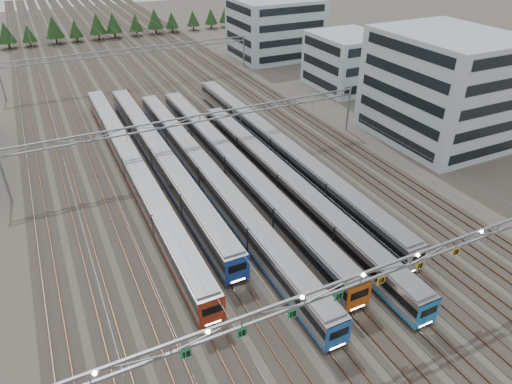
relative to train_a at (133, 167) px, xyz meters
name	(u,v)px	position (x,y,z in m)	size (l,w,h in m)	color
ground	(352,337)	(11.25, -38.92, -2.03)	(400.00, 400.00, 0.00)	#47423A
track_bed	(122,60)	(11.25, 61.08, -0.54)	(54.00, 260.00, 5.42)	#2D2823
train_a	(133,167)	(0.00, 0.00, 0.00)	(2.74, 64.64, 3.56)	black
train_b	(160,157)	(4.50, 1.17, 0.06)	(2.83, 58.35, 3.69)	black
train_c	(208,176)	(9.00, -7.45, 0.00)	(2.74, 64.71, 3.56)	black
train_d	(234,166)	(13.50, -6.33, 0.07)	(2.85, 60.82, 3.71)	black
train_e	(286,183)	(18.00, -14.06, -0.03)	(2.70, 54.46, 3.51)	black
train_f	(278,147)	(22.50, -3.49, 0.04)	(2.79, 62.93, 3.63)	black
gantry_near	(361,281)	(11.20, -39.04, 5.06)	(56.36, 0.61, 8.08)	gray
gantry_mid	(200,124)	(11.25, 1.08, 4.36)	(56.36, 0.36, 8.00)	gray
gantry_far	(133,55)	(11.25, 46.08, 4.36)	(56.36, 0.36, 8.00)	gray
depot_bldg_south	(442,88)	(51.09, -8.13, 6.98)	(18.00, 22.00, 18.01)	#98AFB6
depot_bldg_mid	(347,61)	(53.44, 21.56, 3.86)	(14.00, 16.00, 11.79)	#98AFB6
depot_bldg_north	(275,28)	(51.46, 51.83, 5.58)	(22.00, 18.00, 15.22)	#98AFB6
treeline	(106,25)	(13.50, 94.09, 2.20)	(100.10, 5.60, 7.02)	#332114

